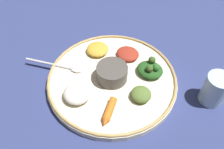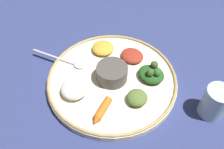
{
  "view_description": "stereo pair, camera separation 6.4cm",
  "coord_description": "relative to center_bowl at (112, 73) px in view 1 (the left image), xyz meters",
  "views": [
    {
      "loc": [
        0.3,
        0.3,
        0.52
      ],
      "look_at": [
        0.0,
        0.0,
        0.03
      ],
      "focal_mm": 37.12,
      "sensor_mm": 36.0,
      "label": 1
    },
    {
      "loc": [
        0.25,
        0.34,
        0.52
      ],
      "look_at": [
        0.0,
        0.0,
        0.03
      ],
      "focal_mm": 37.12,
      "sensor_mm": 36.0,
      "label": 2
    }
  ],
  "objects": [
    {
      "name": "ground_plane",
      "position": [
        0.0,
        0.0,
        -0.04
      ],
      "size": [
        2.4,
        2.4,
        0.0
      ],
      "primitive_type": "plane",
      "color": "navy"
    },
    {
      "name": "platter",
      "position": [
        0.0,
        0.0,
        -0.03
      ],
      "size": [
        0.37,
        0.37,
        0.02
      ],
      "primitive_type": "cylinder",
      "color": "beige",
      "rests_on": "ground_plane"
    },
    {
      "name": "platter_rim",
      "position": [
        0.0,
        0.0,
        -0.02
      ],
      "size": [
        0.36,
        0.36,
        0.01
      ],
      "primitive_type": "torus",
      "color": "tan",
      "rests_on": "platter"
    },
    {
      "name": "center_bowl",
      "position": [
        0.0,
        0.0,
        0.0
      ],
      "size": [
        0.09,
        0.09,
        0.04
      ],
      "color": "#4C4742",
      "rests_on": "platter"
    },
    {
      "name": "spoon",
      "position": [
        0.07,
        -0.13,
        -0.02
      ],
      "size": [
        0.1,
        0.16,
        0.01
      ],
      "color": "silver",
      "rests_on": "platter"
    },
    {
      "name": "greens_pile",
      "position": [
        -0.09,
        0.06,
        -0.01
      ],
      "size": [
        0.08,
        0.09,
        0.04
      ],
      "color": "#23511E",
      "rests_on": "platter"
    },
    {
      "name": "carrot_near_spoon",
      "position": [
        0.09,
        0.08,
        -0.01
      ],
      "size": [
        0.08,
        0.05,
        0.02
      ],
      "color": "orange",
      "rests_on": "platter"
    },
    {
      "name": "mound_lentil_yellow",
      "position": [
        -0.04,
        -0.11,
        -0.01
      ],
      "size": [
        0.08,
        0.08,
        0.02
      ],
      "primitive_type": "ellipsoid",
      "rotation": [
        0.0,
        0.0,
        3.4
      ],
      "color": "gold",
      "rests_on": "platter"
    },
    {
      "name": "mound_beet",
      "position": [
        -0.1,
        -0.03,
        -0.01
      ],
      "size": [
        0.07,
        0.08,
        0.02
      ],
      "primitive_type": "ellipsoid",
      "rotation": [
        0.0,
        0.0,
        4.91
      ],
      "color": "maroon",
      "rests_on": "platter"
    },
    {
      "name": "mound_collards",
      "position": [
        -0.01,
        0.1,
        -0.01
      ],
      "size": [
        0.08,
        0.08,
        0.03
      ],
      "primitive_type": "ellipsoid",
      "rotation": [
        0.0,
        0.0,
        0.71
      ],
      "color": "#567033",
      "rests_on": "platter"
    },
    {
      "name": "mound_rice_white",
      "position": [
        0.11,
        -0.02,
        -0.01
      ],
      "size": [
        0.08,
        0.08,
        0.03
      ],
      "primitive_type": "ellipsoid",
      "rotation": [
        0.0,
        0.0,
        3.33
      ],
      "color": "silver",
      "rests_on": "platter"
    },
    {
      "name": "drinking_glass",
      "position": [
        -0.15,
        0.23,
        -0.0
      ],
      "size": [
        0.06,
        0.06,
        0.09
      ],
      "color": "silver",
      "rests_on": "ground_plane"
    }
  ]
}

